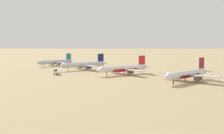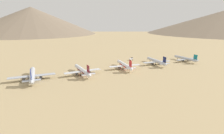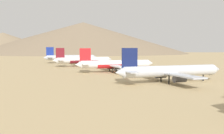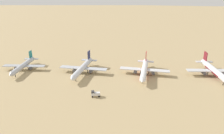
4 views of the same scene
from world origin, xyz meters
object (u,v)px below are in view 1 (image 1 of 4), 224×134
Objects in this scene: service_truck at (57,72)px; parked_jet_3 at (188,74)px; parked_jet_0 at (56,62)px; parked_jet_1 at (84,65)px; parked_jet_2 at (124,68)px.

parked_jet_3 is at bearing 124.56° from service_truck.
parked_jet_3 is at bearing 99.39° from parked_jet_0.
parked_jet_0 is at bearing -83.43° from parked_jet_1.
service_truck is (28.30, 70.77, -2.03)m from parked_jet_0.
parked_jet_3 reaches higher than parked_jet_1.
parked_jet_3 reaches higher than parked_jet_0.
parked_jet_3 is 92.82m from service_truck.
parked_jet_2 is at bearing 99.92° from parked_jet_1.
parked_jet_1 is at bearing 96.57° from parked_jet_0.
parked_jet_1 is 1.00× the size of parked_jet_2.
parked_jet_2 reaches higher than service_truck.
parked_jet_1 is 0.98× the size of parked_jet_3.
parked_jet_2 is (-8.22, 47.03, -0.03)m from parked_jet_1.
parked_jet_1 is 40.31m from service_truck.
parked_jet_1 is 47.74m from parked_jet_2.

